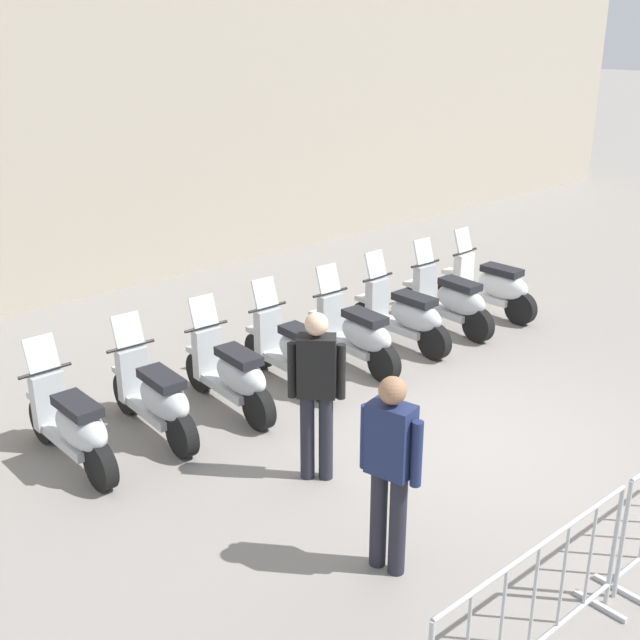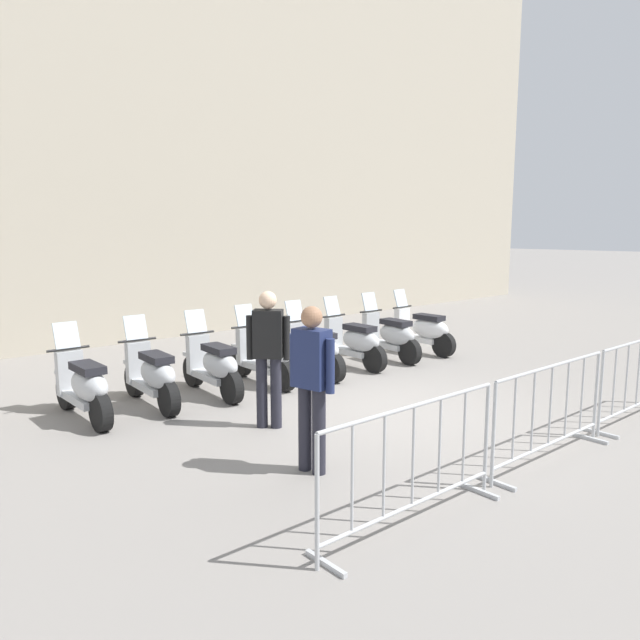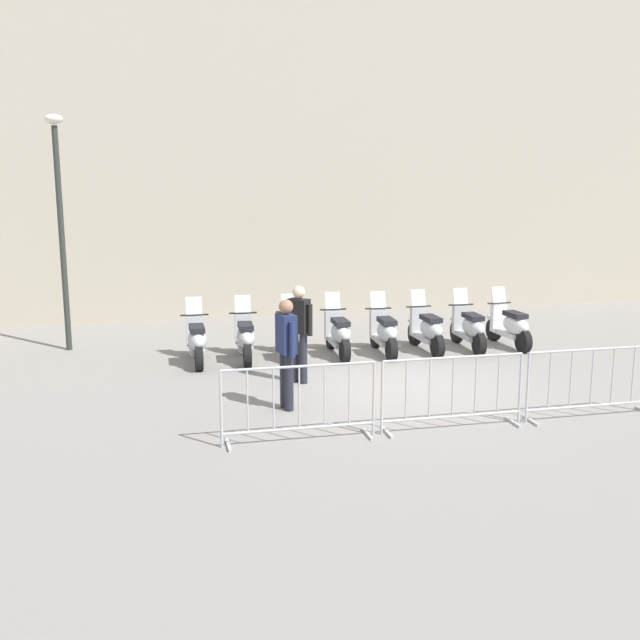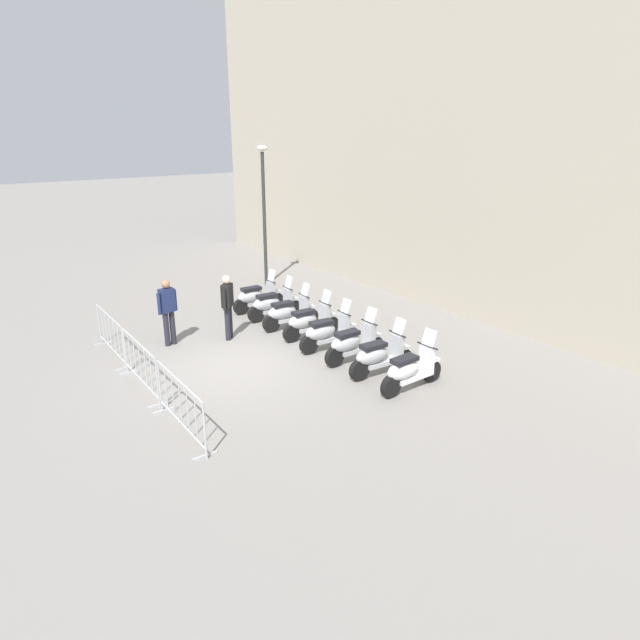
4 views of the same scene
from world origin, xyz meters
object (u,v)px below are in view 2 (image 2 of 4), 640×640
Objects in this scene: motorcycle_0 at (84,387)px; officer_mid_plaza at (312,379)px; motorcycle_4 at (314,350)px; officer_near_row_end at (268,351)px; motorcycle_3 at (264,357)px; motorcycle_6 at (389,336)px; barrier_segment_1 at (550,414)px; motorcycle_1 at (152,375)px; barrier_segment_2 at (638,380)px; motorcycle_7 at (422,331)px; motorcycle_5 at (353,342)px; motorcycle_2 at (214,366)px; barrier_segment_0 at (413,466)px.

officer_mid_plaza is at bearing -77.86° from motorcycle_0.
officer_near_row_end is (-2.34, -1.34, 0.53)m from motorcycle_4.
motorcycle_3 and motorcycle_6 have the same top height.
motorcycle_0 is 5.70m from barrier_segment_1.
motorcycle_1 is 0.99× the size of officer_mid_plaza.
barrier_segment_2 is 4.61m from officer_mid_plaza.
barrier_segment_2 is at bearing -100.27° from motorcycle_6.
motorcycle_0 is at bearing 125.22° from officer_near_row_end.
barrier_segment_1 is at bearing 171.63° from barrier_segment_2.
barrier_segment_2 is 1.22× the size of officer_mid_plaza.
motorcycle_6 is at bearing 14.65° from officer_near_row_end.
motorcycle_7 is at bearing -7.29° from motorcycle_4.
motorcycle_5 is 4.64m from barrier_segment_2.
motorcycle_0 is 1.00× the size of officer_mid_plaza.
motorcycle_2 is 2.86m from motorcycle_5.
motorcycle_3 is (2.82, -0.42, 0.00)m from motorcycle_0.
motorcycle_2 reaches higher than barrier_segment_2.
motorcycle_3 is 0.99× the size of officer_near_row_end.
motorcycle_1 reaches higher than barrier_segment_2.
motorcycle_7 is at bearing -8.74° from motorcycle_0.
motorcycle_3 is at bearing 170.10° from motorcycle_5.
motorcycle_0 is at bearing 117.39° from barrier_segment_1.
motorcycle_4 is at bearing 75.68° from barrier_segment_1.
motorcycle_3 reaches higher than barrier_segment_1.
officer_near_row_end is at bearing -105.66° from motorcycle_2.
motorcycle_2 is at bearing 170.13° from motorcycle_4.
barrier_segment_1 is at bearing -81.00° from motorcycle_2.
officer_near_row_end is (-3.30, -1.25, 0.53)m from motorcycle_5.
motorcycle_3 is (1.88, -0.28, 0.00)m from motorcycle_1.
motorcycle_5 is at bearing -5.65° from motorcycle_4.
motorcycle_7 is (1.89, -0.27, 0.00)m from motorcycle_5.
motorcycle_4 is at bearing -9.83° from motorcycle_0.
motorcycle_5 is 0.81× the size of barrier_segment_2.
motorcycle_7 is 1.00× the size of officer_mid_plaza.
officer_mid_plaza is (-4.92, -2.45, 0.53)m from motorcycle_6.
motorcycle_1 is 1.00× the size of motorcycle_2.
barrier_segment_1 is at bearing -92.47° from motorcycle_3.
officer_near_row_end is (-5.18, -0.98, 0.53)m from motorcycle_7.
motorcycle_0 is 3.45m from officer_mid_plaza.
officer_near_row_end is 1.00× the size of officer_mid_plaza.
barrier_segment_1 is 2.22m from barrier_segment_2.
barrier_segment_0 is 2.95m from officer_near_row_end.
motorcycle_7 is 0.81× the size of barrier_segment_0.
motorcycle_1 is 1.00× the size of motorcycle_4.
motorcycle_4 reaches higher than barrier_segment_0.
motorcycle_5 is 0.81× the size of barrier_segment_0.
motorcycle_7 is (2.84, -0.36, 0.00)m from motorcycle_4.
motorcycle_2 is at bearing 74.34° from officer_near_row_end.
motorcycle_1 is 0.99× the size of motorcycle_7.
officer_mid_plaza reaches higher than motorcycle_6.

